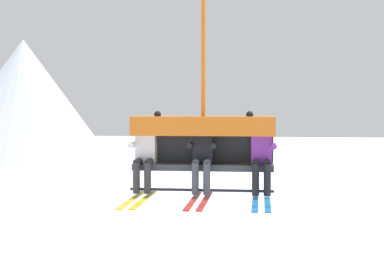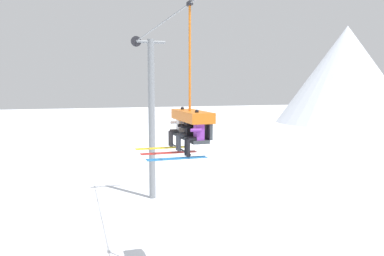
{
  "view_description": "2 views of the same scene",
  "coord_description": "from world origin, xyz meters",
  "px_view_note": "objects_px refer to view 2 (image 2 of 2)",
  "views": [
    {
      "loc": [
        1.87,
        -10.06,
        5.75
      ],
      "look_at": [
        0.79,
        -0.93,
        5.4
      ],
      "focal_mm": 55.0,
      "sensor_mm": 36.0,
      "label": 1
    },
    {
      "loc": [
        11.66,
        -4.13,
        6.32
      ],
      "look_at": [
        1.04,
        -0.76,
        5.07
      ],
      "focal_mm": 35.0,
      "sensor_mm": 36.0,
      "label": 2
    }
  ],
  "objects_px": {
    "skier_white": "(177,127)",
    "chairlift_chair": "(192,119)",
    "skier_black": "(185,130)",
    "skier_purple": "(195,133)",
    "lift_tower_near": "(151,116)"
  },
  "relations": [
    {
      "from": "lift_tower_near",
      "to": "skier_purple",
      "type": "bearing_deg",
      "value": -4.98
    },
    {
      "from": "lift_tower_near",
      "to": "skier_black",
      "type": "xyz_separation_m",
      "value": [
        9.7,
        -0.93,
        0.33
      ]
    },
    {
      "from": "skier_black",
      "to": "skier_purple",
      "type": "height_order",
      "value": "skier_purple"
    },
    {
      "from": "skier_white",
      "to": "skier_purple",
      "type": "distance_m",
      "value": 1.83
    },
    {
      "from": "skier_white",
      "to": "skier_purple",
      "type": "relative_size",
      "value": 1.0
    },
    {
      "from": "lift_tower_near",
      "to": "skier_white",
      "type": "bearing_deg",
      "value": -6.0
    },
    {
      "from": "skier_white",
      "to": "skier_black",
      "type": "xyz_separation_m",
      "value": [
        0.92,
        -0.01,
        -0.02
      ]
    },
    {
      "from": "skier_black",
      "to": "lift_tower_near",
      "type": "bearing_deg",
      "value": 174.52
    },
    {
      "from": "skier_purple",
      "to": "lift_tower_near",
      "type": "bearing_deg",
      "value": 175.02
    },
    {
      "from": "lift_tower_near",
      "to": "skier_white",
      "type": "distance_m",
      "value": 8.84
    },
    {
      "from": "skier_black",
      "to": "skier_purple",
      "type": "xyz_separation_m",
      "value": [
        0.92,
        0.01,
        0.02
      ]
    },
    {
      "from": "skier_white",
      "to": "skier_black",
      "type": "relative_size",
      "value": 1.0
    },
    {
      "from": "skier_white",
      "to": "chairlift_chair",
      "type": "bearing_deg",
      "value": 13.12
    },
    {
      "from": "skier_black",
      "to": "skier_purple",
      "type": "relative_size",
      "value": 1.0
    },
    {
      "from": "chairlift_chair",
      "to": "skier_white",
      "type": "height_order",
      "value": "chairlift_chair"
    }
  ]
}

